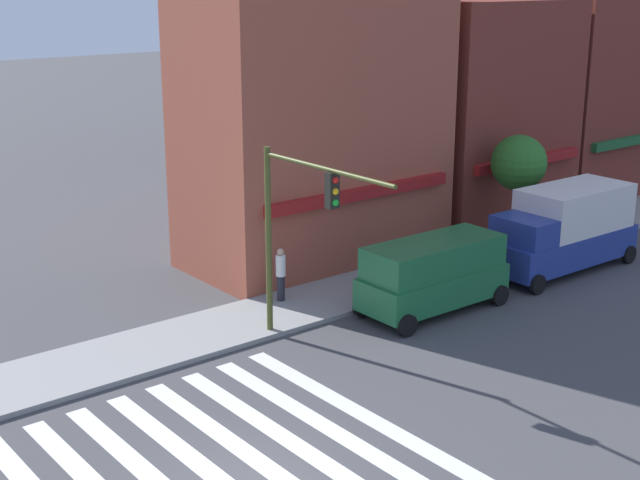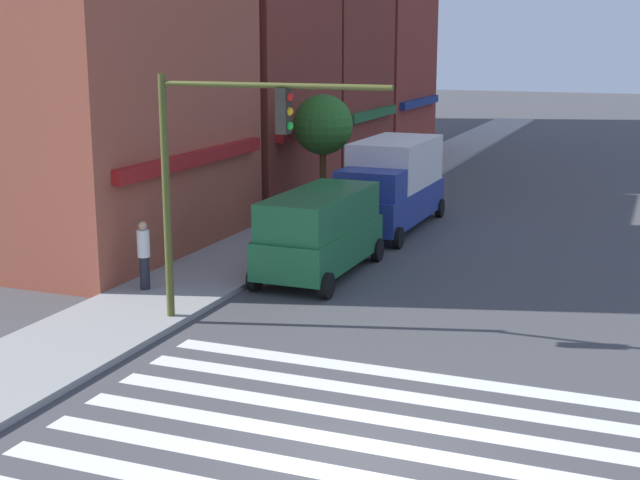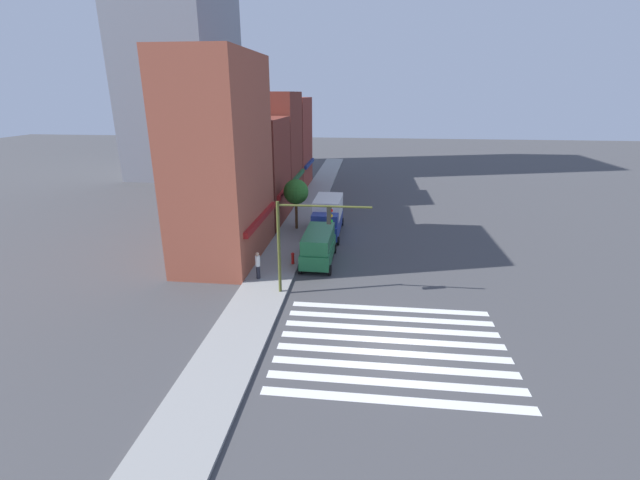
{
  "view_description": "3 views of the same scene",
  "coord_description": "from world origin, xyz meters",
  "px_view_note": "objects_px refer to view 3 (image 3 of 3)",
  "views": [
    {
      "loc": [
        -9.33,
        -13.93,
        10.35
      ],
      "look_at": [
        5.02,
        4.0,
        3.5
      ],
      "focal_mm": 50.0,
      "sensor_mm": 36.0,
      "label": 1
    },
    {
      "loc": [
        -12.16,
        -4.08,
        6.47
      ],
      "look_at": [
        10.19,
        4.7,
        1.0
      ],
      "focal_mm": 50.0,
      "sensor_mm": 36.0,
      "label": 2
    },
    {
      "loc": [
        -17.84,
        1.4,
        11.43
      ],
      "look_at": [
        5.02,
        4.0,
        3.5
      ],
      "focal_mm": 24.0,
      "sensor_mm": 36.0,
      "label": 3
    }
  ],
  "objects_px": {
    "traffic_signal": "(301,232)",
    "van_green": "(318,246)",
    "fire_hydrant": "(293,258)",
    "box_truck_blue": "(328,216)",
    "street_tree": "(296,192)",
    "pedestrian_white_shirt": "(258,265)"
  },
  "relations": [
    {
      "from": "traffic_signal",
      "to": "van_green",
      "type": "xyz_separation_m",
      "value": [
        5.17,
        -0.37,
        -2.68
      ]
    },
    {
      "from": "van_green",
      "to": "fire_hydrant",
      "type": "distance_m",
      "value": 1.99
    },
    {
      "from": "traffic_signal",
      "to": "box_truck_blue",
      "type": "bearing_deg",
      "value": -1.79
    },
    {
      "from": "traffic_signal",
      "to": "box_truck_blue",
      "type": "relative_size",
      "value": 0.91
    },
    {
      "from": "van_green",
      "to": "box_truck_blue",
      "type": "xyz_separation_m",
      "value": [
        6.68,
        0.0,
        0.3
      ]
    },
    {
      "from": "street_tree",
      "to": "traffic_signal",
      "type": "bearing_deg",
      "value": -169.07
    },
    {
      "from": "fire_hydrant",
      "to": "street_tree",
      "type": "relative_size",
      "value": 0.19
    },
    {
      "from": "street_tree",
      "to": "fire_hydrant",
      "type": "bearing_deg",
      "value": -172.36
    },
    {
      "from": "pedestrian_white_shirt",
      "to": "street_tree",
      "type": "relative_size",
      "value": 0.41
    },
    {
      "from": "box_truck_blue",
      "to": "traffic_signal",
      "type": "bearing_deg",
      "value": 178.85
    },
    {
      "from": "pedestrian_white_shirt",
      "to": "box_truck_blue",
      "type": "bearing_deg",
      "value": -127.21
    },
    {
      "from": "pedestrian_white_shirt",
      "to": "street_tree",
      "type": "distance_m",
      "value": 11.13
    },
    {
      "from": "traffic_signal",
      "to": "van_green",
      "type": "relative_size",
      "value": 1.13
    },
    {
      "from": "traffic_signal",
      "to": "fire_hydrant",
      "type": "distance_m",
      "value": 5.67
    },
    {
      "from": "pedestrian_white_shirt",
      "to": "street_tree",
      "type": "xyz_separation_m",
      "value": [
        10.86,
        -0.68,
        2.33
      ]
    },
    {
      "from": "box_truck_blue",
      "to": "fire_hydrant",
      "type": "relative_size",
      "value": 7.39
    },
    {
      "from": "traffic_signal",
      "to": "street_tree",
      "type": "distance_m",
      "value": 12.82
    },
    {
      "from": "street_tree",
      "to": "box_truck_blue",
      "type": "bearing_deg",
      "value": -104.59
    },
    {
      "from": "pedestrian_white_shirt",
      "to": "traffic_signal",
      "type": "bearing_deg",
      "value": 132.85
    },
    {
      "from": "traffic_signal",
      "to": "box_truck_blue",
      "type": "height_order",
      "value": "traffic_signal"
    },
    {
      "from": "pedestrian_white_shirt",
      "to": "fire_hydrant",
      "type": "bearing_deg",
      "value": -141.99
    },
    {
      "from": "traffic_signal",
      "to": "fire_hydrant",
      "type": "relative_size",
      "value": 6.76
    }
  ]
}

